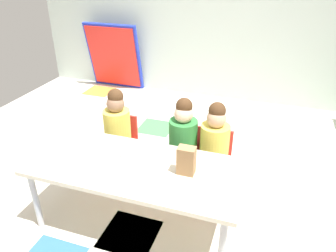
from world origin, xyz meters
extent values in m
cube|color=silver|center=(0.00, 0.00, -0.01)|extent=(5.72, 4.47, 0.02)
cube|color=gray|center=(0.00, -0.90, 0.00)|extent=(0.43, 0.43, 0.00)
cube|color=#478C51|center=(0.00, -0.90, 0.00)|extent=(0.43, 0.43, 0.00)
cube|color=orange|center=(-1.80, 1.80, 0.00)|extent=(0.43, 0.43, 0.00)
cube|color=#478C51|center=(-0.45, 0.90, 0.00)|extent=(0.43, 0.43, 0.00)
cube|color=#B2C1B7|center=(0.00, 2.24, 1.27)|extent=(5.72, 0.10, 2.53)
cube|color=beige|center=(0.01, -0.74, 0.56)|extent=(1.67, 0.75, 0.04)
cylinder|color=#B2B2B7|center=(-0.75, -1.05, 0.27)|extent=(0.05, 0.05, 0.54)
cylinder|color=#B2B2B7|center=(0.76, -1.05, 0.27)|extent=(0.05, 0.05, 0.54)
cylinder|color=#B2B2B7|center=(-0.75, -0.42, 0.27)|extent=(0.05, 0.05, 0.54)
cylinder|color=#B2B2B7|center=(0.76, -0.42, 0.27)|extent=(0.05, 0.05, 0.54)
cube|color=red|center=(-0.45, -0.14, 0.30)|extent=(0.32, 0.30, 0.03)
cube|color=red|center=(-0.45, 0.01, 0.45)|extent=(0.29, 0.02, 0.30)
cylinder|color=#D8C64C|center=(-0.45, -0.14, 0.52)|extent=(0.30, 0.30, 0.38)
sphere|color=#8C664C|center=(-0.45, -0.14, 0.78)|extent=(0.17, 0.17, 0.17)
sphere|color=#472D19|center=(-0.45, -0.13, 0.85)|extent=(0.15, 0.15, 0.15)
cylinder|color=red|center=(-0.59, -0.27, 0.15)|extent=(0.02, 0.02, 0.28)
cylinder|color=red|center=(-0.31, -0.27, 0.15)|extent=(0.02, 0.02, 0.28)
cylinder|color=red|center=(-0.59, -0.01, 0.15)|extent=(0.02, 0.02, 0.28)
cylinder|color=red|center=(-0.31, -0.01, 0.15)|extent=(0.02, 0.02, 0.28)
cube|color=red|center=(0.22, -0.14, 0.30)|extent=(0.32, 0.30, 0.03)
cube|color=red|center=(0.22, 0.01, 0.45)|extent=(0.29, 0.02, 0.30)
cylinder|color=#2D7A38|center=(0.22, -0.14, 0.52)|extent=(0.28, 0.28, 0.38)
sphere|color=beige|center=(0.22, -0.14, 0.78)|extent=(0.17, 0.17, 0.17)
sphere|color=#472D19|center=(0.22, -0.13, 0.85)|extent=(0.15, 0.15, 0.15)
cylinder|color=red|center=(0.08, -0.27, 0.15)|extent=(0.02, 0.02, 0.28)
cylinder|color=red|center=(0.36, -0.27, 0.15)|extent=(0.02, 0.02, 0.28)
cylinder|color=red|center=(0.08, -0.01, 0.15)|extent=(0.02, 0.02, 0.28)
cylinder|color=red|center=(0.36, -0.01, 0.15)|extent=(0.02, 0.02, 0.28)
cube|color=red|center=(0.51, -0.14, 0.30)|extent=(0.32, 0.30, 0.03)
cube|color=red|center=(0.51, 0.01, 0.45)|extent=(0.29, 0.02, 0.30)
cylinder|color=#D8C64C|center=(0.51, -0.14, 0.52)|extent=(0.29, 0.29, 0.38)
sphere|color=tan|center=(0.51, -0.14, 0.78)|extent=(0.17, 0.17, 0.17)
sphere|color=#472D19|center=(0.51, -0.13, 0.85)|extent=(0.15, 0.15, 0.15)
cylinder|color=red|center=(0.37, -0.27, 0.15)|extent=(0.02, 0.02, 0.28)
cylinder|color=red|center=(0.65, -0.27, 0.15)|extent=(0.02, 0.02, 0.28)
cylinder|color=red|center=(0.37, -0.01, 0.15)|extent=(0.02, 0.02, 0.28)
cylinder|color=red|center=(0.65, -0.01, 0.15)|extent=(0.02, 0.02, 0.28)
cube|color=#1E33BF|center=(-1.60, 2.05, 0.54)|extent=(0.90, 0.28, 1.09)
cube|color=red|center=(-1.60, 2.01, 0.54)|extent=(0.83, 0.23, 0.99)
cube|color=#9E754C|center=(0.41, -0.71, 0.69)|extent=(0.13, 0.09, 0.22)
cylinder|color=white|center=(-0.11, -0.64, 0.58)|extent=(0.18, 0.18, 0.01)
cylinder|color=white|center=(-0.36, -0.67, 0.58)|extent=(0.18, 0.18, 0.01)
torus|color=white|center=(-0.11, -0.64, 0.60)|extent=(0.11, 0.11, 0.03)
camera|label=1|loc=(0.92, -2.64, 2.03)|focal=34.83mm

